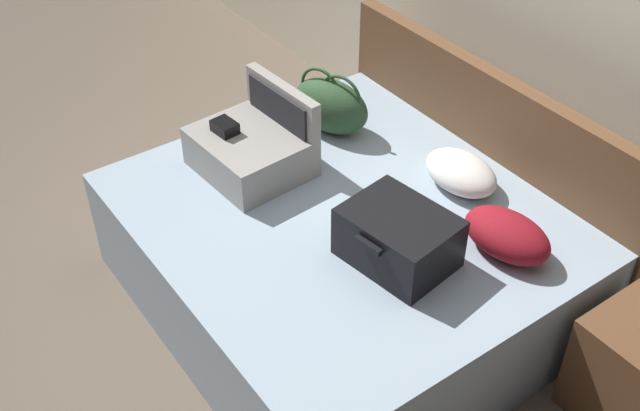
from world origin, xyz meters
TOP-DOWN VIEW (x-y plane):
  - ground_plane at (0.00, 0.00)m, footprint 12.00×12.00m
  - bed at (0.00, 0.40)m, footprint 1.86×1.64m
  - headboard at (0.00, 1.26)m, footprint 1.90×0.08m
  - hard_case_large at (-0.51, 0.26)m, footprint 0.52×0.47m
  - hard_case_medium at (0.36, 0.40)m, footprint 0.48×0.39m
  - duffel_bag at (-0.56, 0.74)m, footprint 0.46×0.35m
  - pillow_near_headboard at (0.15, 0.95)m, footprint 0.38×0.26m
  - pillow_center_head at (0.58, 0.79)m, footprint 0.42×0.30m
  - nightstand at (1.21, 0.97)m, footprint 0.44×0.40m

SIDE VIEW (x-z plane):
  - ground_plane at x=0.00m, z-range 0.00..0.00m
  - nightstand at x=1.21m, z-range 0.00..0.49m
  - bed at x=0.00m, z-range 0.00..0.54m
  - headboard at x=0.00m, z-range 0.00..0.95m
  - pillow_near_headboard at x=0.15m, z-range 0.54..0.68m
  - pillow_center_head at x=0.58m, z-range 0.54..0.71m
  - hard_case_medium at x=0.36m, z-range 0.54..0.77m
  - hard_case_large at x=-0.51m, z-range 0.47..0.85m
  - duffel_bag at x=-0.56m, z-range 0.51..0.84m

